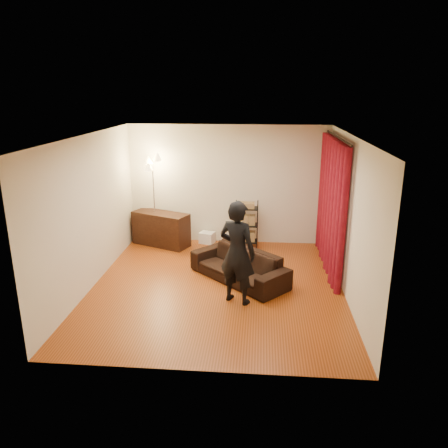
# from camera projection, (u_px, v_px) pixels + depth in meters

# --- Properties ---
(floor) EXTENTS (5.00, 5.00, 0.00)m
(floor) POSITION_uv_depth(u_px,v_px,m) (217.00, 286.00, 7.93)
(floor) COLOR #903E16
(floor) RESTS_ON ground
(ceiling) EXTENTS (5.00, 5.00, 0.00)m
(ceiling) POSITION_uv_depth(u_px,v_px,m) (216.00, 136.00, 7.13)
(ceiling) COLOR white
(ceiling) RESTS_ON ground
(wall_back) EXTENTS (5.00, 0.00, 5.00)m
(wall_back) POSITION_uv_depth(u_px,v_px,m) (228.00, 185.00, 9.91)
(wall_back) COLOR beige
(wall_back) RESTS_ON ground
(wall_front) EXTENTS (5.00, 0.00, 5.00)m
(wall_front) POSITION_uv_depth(u_px,v_px,m) (195.00, 273.00, 5.15)
(wall_front) COLOR beige
(wall_front) RESTS_ON ground
(wall_left) EXTENTS (0.00, 5.00, 5.00)m
(wall_left) POSITION_uv_depth(u_px,v_px,m) (90.00, 212.00, 7.72)
(wall_left) COLOR beige
(wall_left) RESTS_ON ground
(wall_right) EXTENTS (0.00, 5.00, 5.00)m
(wall_right) POSITION_uv_depth(u_px,v_px,m) (349.00, 218.00, 7.35)
(wall_right) COLOR beige
(wall_right) RESTS_ON ground
(curtain_rod) EXTENTS (0.04, 2.65, 0.04)m
(curtain_rod) POSITION_uv_depth(u_px,v_px,m) (338.00, 137.00, 8.06)
(curtain_rod) COLOR black
(curtain_rod) RESTS_ON wall_right
(curtain) EXTENTS (0.22, 2.65, 2.55)m
(curtain) POSITION_uv_depth(u_px,v_px,m) (332.00, 206.00, 8.45)
(curtain) COLOR maroon
(curtain) RESTS_ON ground
(sofa) EXTENTS (1.97, 1.90, 0.57)m
(sofa) POSITION_uv_depth(u_px,v_px,m) (239.00, 265.00, 8.14)
(sofa) COLOR black
(sofa) RESTS_ON ground
(person) EXTENTS (0.76, 0.65, 1.75)m
(person) POSITION_uv_depth(u_px,v_px,m) (237.00, 253.00, 7.13)
(person) COLOR black
(person) RESTS_ON ground
(media_cabinet) EXTENTS (1.39, 0.97, 0.76)m
(media_cabinet) POSITION_uv_depth(u_px,v_px,m) (161.00, 229.00, 9.96)
(media_cabinet) COLOR black
(media_cabinet) RESTS_ON ground
(storage_boxes) EXTENTS (0.39, 0.35, 0.27)m
(storage_boxes) POSITION_uv_depth(u_px,v_px,m) (207.00, 238.00, 10.13)
(storage_boxes) COLOR silver
(storage_boxes) RESTS_ON ground
(wire_shelf) EXTENTS (0.51, 0.37, 1.06)m
(wire_shelf) POSITION_uv_depth(u_px,v_px,m) (247.00, 225.00, 9.76)
(wire_shelf) COLOR black
(wire_shelf) RESTS_ON ground
(floor_lamp) EXTENTS (0.40, 0.40, 2.05)m
(floor_lamp) POSITION_uv_depth(u_px,v_px,m) (154.00, 202.00, 9.78)
(floor_lamp) COLOR silver
(floor_lamp) RESTS_ON ground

